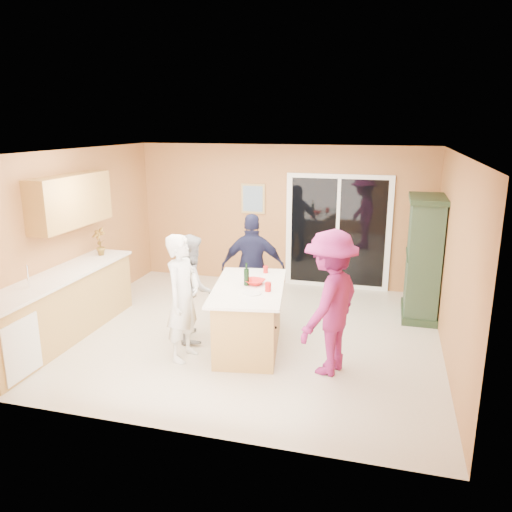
% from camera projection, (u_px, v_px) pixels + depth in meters
% --- Properties ---
extents(floor, '(5.50, 5.50, 0.00)m').
position_uv_depth(floor, '(244.00, 333.00, 7.30)').
color(floor, beige).
rests_on(floor, ground).
extents(ceiling, '(5.50, 5.00, 0.10)m').
position_uv_depth(ceiling, '(243.00, 152.00, 6.63)').
color(ceiling, white).
rests_on(ceiling, wall_back).
extents(wall_back, '(5.50, 0.10, 2.60)m').
position_uv_depth(wall_back, '(282.00, 216.00, 9.30)').
color(wall_back, tan).
rests_on(wall_back, ground).
extents(wall_front, '(5.50, 0.10, 2.60)m').
position_uv_depth(wall_front, '(168.00, 309.00, 4.63)').
color(wall_front, tan).
rests_on(wall_front, ground).
extents(wall_left, '(0.10, 5.00, 2.60)m').
position_uv_depth(wall_left, '(72.00, 236.00, 7.66)').
color(wall_left, tan).
rests_on(wall_left, ground).
extents(wall_right, '(0.10, 5.00, 2.60)m').
position_uv_depth(wall_right, '(453.00, 260.00, 6.27)').
color(wall_right, tan).
rests_on(wall_right, ground).
extents(left_cabinet_run, '(0.65, 3.05, 1.24)m').
position_uv_depth(left_cabinet_run, '(51.00, 313.00, 6.82)').
color(left_cabinet_run, '#AF8544').
rests_on(left_cabinet_run, floor).
extents(upper_cabinets, '(0.35, 1.60, 0.75)m').
position_uv_depth(upper_cabinets, '(71.00, 201.00, 7.28)').
color(upper_cabinets, '#AF8544').
rests_on(upper_cabinets, wall_left).
extents(sliding_door, '(1.90, 0.07, 2.10)m').
position_uv_depth(sliding_door, '(338.00, 232.00, 9.07)').
color(sliding_door, white).
rests_on(sliding_door, floor).
extents(framed_picture, '(0.46, 0.04, 0.56)m').
position_uv_depth(framed_picture, '(253.00, 199.00, 9.34)').
color(framed_picture, tan).
rests_on(framed_picture, wall_back).
extents(kitchen_island, '(1.17, 1.80, 0.88)m').
position_uv_depth(kitchen_island, '(249.00, 319.00, 6.73)').
color(kitchen_island, '#AF8544').
rests_on(kitchen_island, floor).
extents(green_hutch, '(0.55, 1.04, 1.91)m').
position_uv_depth(green_hutch, '(423.00, 259.00, 7.72)').
color(green_hutch, '#203521').
rests_on(green_hutch, floor).
extents(woman_white, '(0.47, 0.65, 1.65)m').
position_uv_depth(woman_white, '(183.00, 298.00, 6.33)').
color(woman_white, white).
rests_on(woman_white, floor).
extents(woman_grey, '(0.83, 0.90, 1.50)m').
position_uv_depth(woman_grey, '(192.00, 287.00, 6.98)').
color(woman_grey, '#959598').
rests_on(woman_grey, floor).
extents(woman_navy, '(1.04, 0.59, 1.66)m').
position_uv_depth(woman_navy, '(253.00, 268.00, 7.63)').
color(woman_navy, '#1A1D3A').
rests_on(woman_navy, floor).
extents(woman_magenta, '(1.01, 1.31, 1.78)m').
position_uv_depth(woman_magenta, '(330.00, 303.00, 5.97)').
color(woman_magenta, '#891D5F').
rests_on(woman_magenta, floor).
extents(serving_bowl, '(0.32, 0.32, 0.06)m').
position_uv_depth(serving_bowl, '(255.00, 282.00, 6.67)').
color(serving_bowl, red).
rests_on(serving_bowl, kitchen_island).
extents(tulip_vase, '(0.27, 0.21, 0.44)m').
position_uv_depth(tulip_vase, '(100.00, 242.00, 7.86)').
color(tulip_vase, '#AB3111').
rests_on(tulip_vase, left_cabinet_run).
extents(tumbler_near, '(0.09, 0.09, 0.10)m').
position_uv_depth(tumbler_near, '(266.00, 269.00, 7.18)').
color(tumbler_near, red).
rests_on(tumbler_near, kitchen_island).
extents(tumbler_far, '(0.10, 0.10, 0.12)m').
position_uv_depth(tumbler_far, '(268.00, 287.00, 6.39)').
color(tumbler_far, red).
rests_on(tumbler_far, kitchen_island).
extents(wine_bottle, '(0.07, 0.07, 0.31)m').
position_uv_depth(wine_bottle, '(246.00, 277.00, 6.61)').
color(wine_bottle, black).
rests_on(wine_bottle, kitchen_island).
extents(white_plate, '(0.25, 0.25, 0.02)m').
position_uv_depth(white_plate, '(252.00, 293.00, 6.31)').
color(white_plate, silver).
rests_on(white_plate, kitchen_island).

